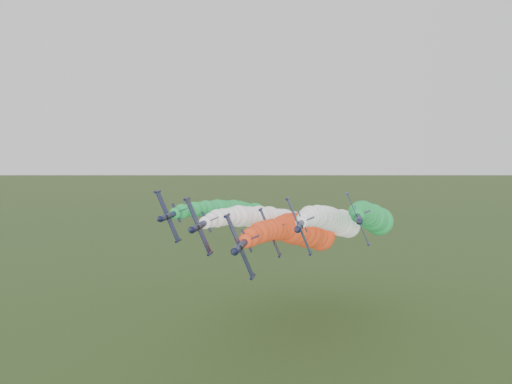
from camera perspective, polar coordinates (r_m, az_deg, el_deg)
jet_lead at (r=136.22m, az=5.33°, el=-4.68°), size 17.08×86.91×21.07m
jet_inner_left at (r=146.74m, az=2.11°, el=-3.42°), size 17.29×87.12×21.28m
jet_inner_right at (r=146.34m, az=8.96°, el=-3.30°), size 16.59×86.42×20.58m
jet_outer_left at (r=155.42m, az=-0.90°, el=-2.67°), size 16.90×86.73×20.89m
jet_outer_right at (r=158.38m, az=13.04°, el=-2.81°), size 17.39×87.21×21.38m
jet_trail at (r=161.98m, az=6.41°, el=-3.86°), size 16.87×86.69×20.86m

